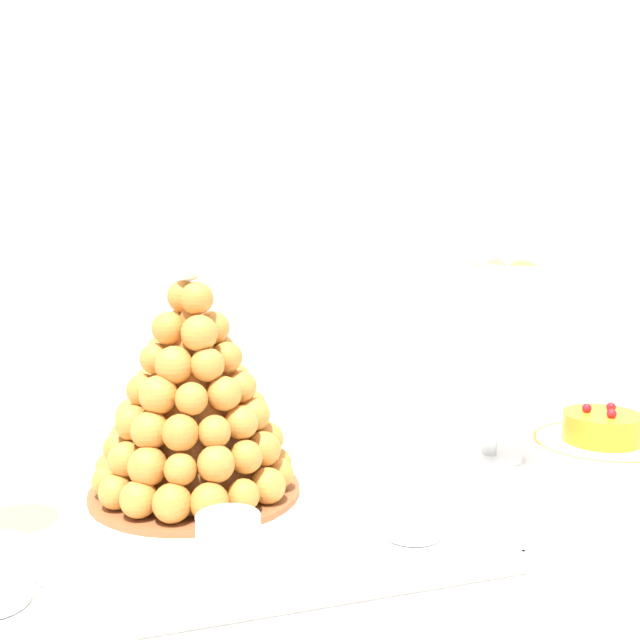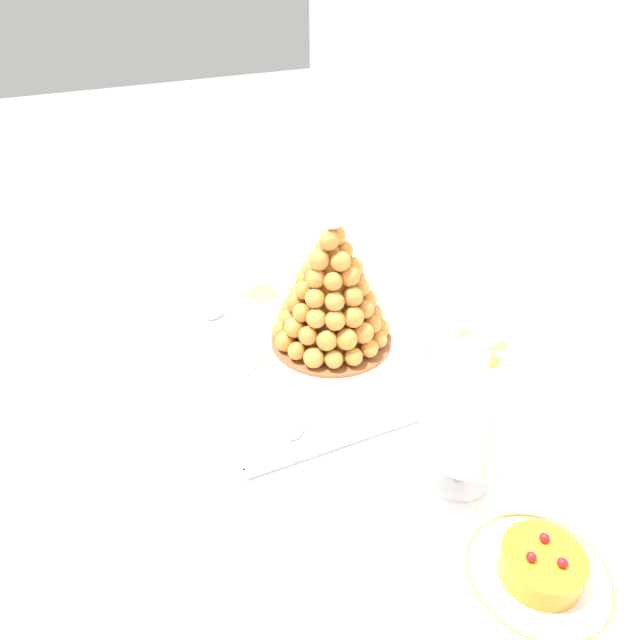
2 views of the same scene
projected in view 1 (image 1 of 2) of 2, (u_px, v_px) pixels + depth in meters
The scene contains 9 objects.
backdrop_wall at pixel (163, 140), 1.85m from camera, with size 4.80×0.10×2.50m, color silver.
buffet_table at pixel (278, 568), 0.96m from camera, with size 1.62×0.84×0.76m.
serving_tray at pixel (200, 519), 0.87m from camera, with size 0.57×0.44×0.02m.
croquembouche at pixel (192, 402), 0.92m from camera, with size 0.25×0.25×0.30m.
dessert_cup_mid_left at pixel (228, 544), 0.75m from camera, with size 0.06×0.06×0.05m.
dessert_cup_centre at pixel (413, 515), 0.83m from camera, with size 0.06×0.06×0.05m.
creme_brulee_ramekin at pixel (18, 531), 0.80m from camera, with size 0.09×0.09×0.03m.
macaron_goblet at pixel (493, 337), 1.07m from camera, with size 0.14×0.14×0.29m.
fruit_tart_plate at pixel (602, 433), 1.15m from camera, with size 0.20×0.20×0.06m.
Camera 1 is at (-0.22, -0.87, 1.12)m, focal length 43.70 mm.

